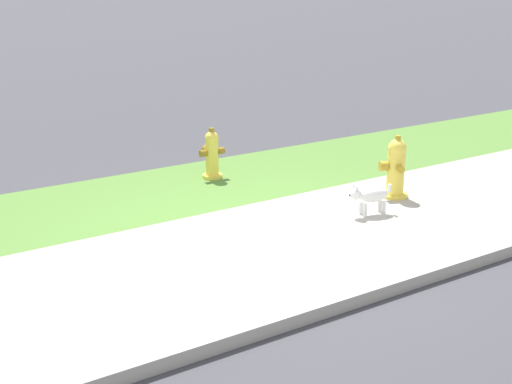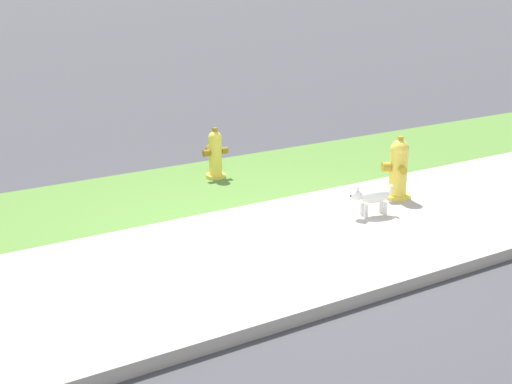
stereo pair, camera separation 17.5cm
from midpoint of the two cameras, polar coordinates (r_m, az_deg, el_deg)
ground_plane at (r=7.26m, az=0.89°, el=-4.56°), size 120.00×120.00×0.00m
sidewalk_pavement at (r=7.26m, az=0.89°, el=-4.53°), size 18.00×2.59×0.01m
grass_verge at (r=9.15m, az=-7.23°, el=0.14°), size 18.00×2.03×0.01m
street_curb at (r=6.25m, az=8.03°, el=-8.05°), size 18.00×0.16×0.12m
fire_hydrant_across_street at (r=9.55m, az=-4.09°, el=3.03°), size 0.36×0.32×0.69m
fire_hydrant_far_end at (r=8.86m, az=10.55°, el=1.91°), size 0.38×0.40×0.78m
small_white_dog at (r=8.21m, az=8.50°, el=-0.28°), size 0.52×0.26×0.40m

